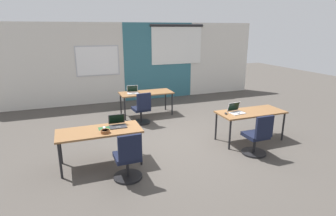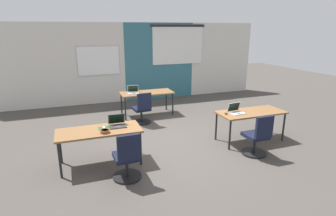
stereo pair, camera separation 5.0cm
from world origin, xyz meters
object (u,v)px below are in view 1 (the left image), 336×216
Objects in this scene: desk_near_left at (99,133)px; chair_near_right_inner at (257,138)px; laptop_far_left at (133,92)px; mouse_near_right_inner at (226,113)px; snack_bowl at (105,131)px; desk_far_center at (146,94)px; chair_far_left at (142,111)px; desk_near_right at (251,114)px; chair_near_left_inner at (128,160)px; laptop_near_right_inner at (236,111)px; laptop_near_left_inner at (118,124)px; mouse_near_left_inner at (104,127)px.

desk_near_left is 3.24m from chair_near_right_inner.
laptop_far_left reaches higher than mouse_near_right_inner.
desk_far_center is at bearing 60.97° from snack_bowl.
laptop_far_left is 3.45× the size of mouse_near_right_inner.
mouse_near_right_inner is (1.44, -2.02, 0.36)m from chair_far_left.
desk_near_left is 9.01× the size of snack_bowl.
desk_near_left and desk_near_right have the same top height.
chair_far_left is at bearing 59.67° from snack_bowl.
chair_near_left_inner is 8.71× the size of mouse_near_right_inner.
desk_far_center is 4.46× the size of laptop_near_right_inner.
chair_near_right_inner reaches higher than desk_near_right.
laptop_near_right_inner reaches higher than chair_far_left.
desk_far_center is (1.75, 2.80, 0.00)m from desk_near_left.
laptop_near_left_inner is 0.94× the size of laptop_near_right_inner.
laptop_near_right_inner is 3.03m from snack_bowl.
snack_bowl is (-3.05, 0.55, 0.38)m from chair_near_right_inner.
desk_far_center is 4.75× the size of laptop_near_left_inner.
desk_far_center is 3.82m from chair_near_right_inner.
chair_far_left is 5.18× the size of snack_bowl.
desk_near_right is at bearing -0.47° from laptop_near_left_inner.
desk_near_right is 1.00× the size of desk_far_center.
desk_near_right is 3.23m from chair_near_left_inner.
mouse_near_right_inner is (2.73, -0.03, -0.00)m from mouse_near_left_inner.
mouse_near_right_inner is (2.84, 0.02, 0.08)m from desk_near_left.
desk_near_left is 1.00× the size of desk_far_center.
chair_near_left_inner reaches higher than mouse_near_left_inner.
chair_near_left_inner is at bearing -88.35° from laptop_near_left_inner.
laptop_near_left_inner reaches higher than desk_near_right.
mouse_near_left_inner is 3.00m from laptop_near_right_inner.
chair_near_left_inner is at bearing 64.17° from chair_far_left.
desk_near_left is 3.50m from desk_near_right.
snack_bowl is at bearing -133.23° from laptop_near_left_inner.
mouse_near_left_inner is 0.11× the size of chair_near_left_inner.
mouse_near_right_inner is at bearing 175.75° from laptop_near_right_inner.
laptop_far_left is (-0.42, 0.01, 0.11)m from desk_far_center.
laptop_near_left_inner is 2.46m from mouse_near_right_inner.
desk_near_right is 4.46× the size of laptop_near_right_inner.
chair_near_left_inner is (-3.12, -0.77, -0.28)m from desk_near_right.
chair_near_left_inner is at bearing -97.81° from laptop_far_left.
laptop_near_left_inner is (-0.96, -2.71, -0.00)m from laptop_far_left.
desk_near_right is 9.01× the size of snack_bowl.
mouse_near_left_inner is at bearing 173.56° from laptop_near_right_inner.
desk_far_center is at bearing 110.18° from laptop_near_right_inner.
laptop_near_left_inner is at bearing -102.37° from laptop_far_left.
laptop_near_left_inner is 0.41m from snack_bowl.
desk_near_right is 4.75× the size of laptop_near_left_inner.
desk_near_right is 15.16× the size of mouse_near_right_inner.
chair_near_left_inner is 2.57× the size of laptop_near_right_inner.
laptop_near_right_inner is (2.73, -0.07, 0.00)m from laptop_near_left_inner.
mouse_near_left_inner reaches higher than desk_near_right.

